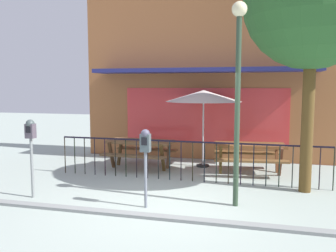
% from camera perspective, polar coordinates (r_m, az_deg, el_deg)
% --- Properties ---
extents(ground, '(40.00, 40.00, 0.00)m').
position_cam_1_polar(ground, '(6.93, -0.22, -12.66)').
color(ground, '#99A79E').
extents(pub_storefront, '(7.71, 1.47, 5.45)m').
position_cam_1_polar(pub_storefront, '(11.29, 6.03, 8.58)').
color(pub_storefront, '#572E27').
rests_on(pub_storefront, ground).
extents(patio_fence_front, '(6.50, 0.04, 0.97)m').
position_cam_1_polar(patio_fence_front, '(8.57, 3.01, -4.42)').
color(patio_fence_front, black).
rests_on(patio_fence_front, ground).
extents(picnic_table_left, '(1.86, 1.44, 0.79)m').
position_cam_1_polar(picnic_table_left, '(9.93, -4.44, -3.22)').
color(picnic_table_left, brown).
rests_on(picnic_table_left, ground).
extents(picnic_table_right, '(1.94, 1.56, 0.79)m').
position_cam_1_polar(picnic_table_right, '(9.56, 12.80, -3.74)').
color(picnic_table_right, brown).
rests_on(picnic_table_right, ground).
extents(patio_umbrella, '(2.10, 2.10, 2.15)m').
position_cam_1_polar(patio_umbrella, '(10.01, 5.66, 4.72)').
color(patio_umbrella, '#222627').
rests_on(patio_umbrella, ground).
extents(parking_meter_near, '(0.18, 0.17, 1.47)m').
position_cam_1_polar(parking_meter_near, '(6.62, -3.61, -3.43)').
color(parking_meter_near, slate).
rests_on(parking_meter_near, ground).
extents(parking_meter_far, '(0.18, 0.17, 1.60)m').
position_cam_1_polar(parking_meter_far, '(7.70, -20.96, -1.72)').
color(parking_meter_far, gray).
rests_on(parking_meter_far, ground).
extents(street_tree, '(2.81, 2.81, 5.41)m').
position_cam_1_polar(street_tree, '(8.27, 21.98, 17.91)').
color(street_tree, '#533C1B').
rests_on(street_tree, ground).
extents(street_lamp, '(0.28, 0.28, 3.77)m').
position_cam_1_polar(street_lamp, '(6.74, 11.06, 8.08)').
color(street_lamp, '#2E422F').
rests_on(street_lamp, ground).
extents(curb_edge, '(10.80, 0.20, 0.11)m').
position_cam_1_polar(curb_edge, '(6.36, -1.71, -14.46)').
color(curb_edge, gray).
rests_on(curb_edge, ground).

